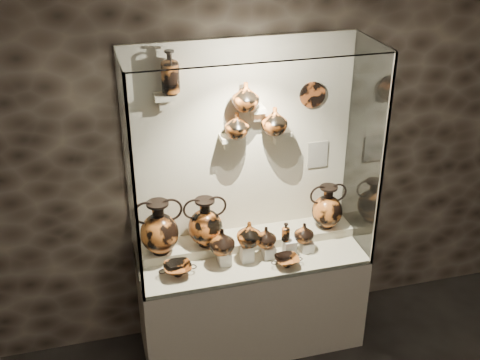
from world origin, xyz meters
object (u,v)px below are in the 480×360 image
(lekythos_small, at_px, (286,231))
(lekythos_tall, at_px, (170,70))
(kylix_left, at_px, (178,269))
(jug_a, at_px, (222,241))
(jug_b, at_px, (249,234))
(ovoid_vase_c, at_px, (274,121))
(amphora_left, at_px, (159,227))
(ovoid_vase_a, at_px, (237,125))
(ovoid_vase_b, at_px, (246,96))
(jug_e, at_px, (304,233))
(amphora_mid, at_px, (205,222))
(kylix_right, at_px, (287,261))
(jug_c, at_px, (266,237))
(amphora_right, at_px, (327,206))

(lekythos_small, height_order, lekythos_tall, lekythos_tall)
(lekythos_small, relative_size, kylix_left, 0.66)
(jug_a, height_order, jug_b, jug_b)
(kylix_left, relative_size, ovoid_vase_c, 1.31)
(lekythos_small, xyz_separation_m, kylix_left, (-0.82, -0.05, -0.15))
(amphora_left, distance_m, ovoid_vase_a, 0.93)
(amphora_left, xyz_separation_m, jug_a, (0.42, -0.17, -0.08))
(lekythos_small, bearing_deg, ovoid_vase_b, 112.37)
(jug_a, distance_m, lekythos_tall, 1.27)
(ovoid_vase_b, bearing_deg, jug_e, -19.94)
(jug_b, bearing_deg, ovoid_vase_c, 62.03)
(lekythos_small, distance_m, kylix_left, 0.84)
(jug_b, xyz_separation_m, jug_e, (0.43, 0.01, -0.07))
(amphora_mid, bearing_deg, ovoid_vase_a, -7.29)
(amphora_mid, height_order, kylix_right, amphora_mid)
(jug_b, relative_size, kylix_right, 0.85)
(jug_e, distance_m, ovoid_vase_c, 0.88)
(jug_c, bearing_deg, ovoid_vase_b, 121.02)
(ovoid_vase_b, xyz_separation_m, ovoid_vase_c, (0.21, 0.00, -0.20))
(kylix_right, bearing_deg, amphora_left, 162.12)
(jug_e, bearing_deg, jug_c, 176.39)
(jug_a, distance_m, ovoid_vase_c, 0.94)
(jug_c, bearing_deg, jug_a, -169.07)
(jug_c, xyz_separation_m, kylix_left, (-0.67, -0.06, -0.12))
(amphora_mid, xyz_separation_m, jug_e, (0.72, -0.17, -0.11))
(amphora_mid, xyz_separation_m, ovoid_vase_b, (0.32, 0.06, 0.92))
(kylix_right, xyz_separation_m, ovoid_vase_b, (-0.21, 0.39, 1.14))
(jug_b, xyz_separation_m, jug_c, (0.13, 0.01, -0.06))
(ovoid_vase_c, bearing_deg, lekythos_small, -78.28)
(jug_a, height_order, ovoid_vase_c, ovoid_vase_c)
(jug_c, distance_m, lekythos_small, 0.15)
(jug_b, bearing_deg, ovoid_vase_a, 114.06)
(amphora_left, height_order, amphora_mid, amphora_left)
(jug_e, xyz_separation_m, lekythos_small, (-0.15, -0.02, 0.05))
(jug_a, xyz_separation_m, jug_b, (0.20, 0.00, 0.03))
(amphora_left, relative_size, lekythos_tall, 1.27)
(jug_b, bearing_deg, jug_c, 22.44)
(amphora_right, bearing_deg, jug_c, -163.84)
(amphora_mid, xyz_separation_m, lekythos_small, (0.56, -0.19, -0.06))
(amphora_left, xyz_separation_m, kylix_right, (0.87, -0.32, -0.24))
(lekythos_small, distance_m, ovoid_vase_c, 0.82)
(amphora_left, xyz_separation_m, ovoid_vase_b, (0.66, 0.07, 0.91))
(amphora_mid, relative_size, jug_a, 1.98)
(lekythos_small, relative_size, ovoid_vase_b, 0.85)
(amphora_left, distance_m, ovoid_vase_b, 1.13)
(amphora_right, height_order, jug_b, amphora_right)
(jug_a, height_order, ovoid_vase_a, ovoid_vase_a)
(amphora_left, bearing_deg, lekythos_tall, 41.90)
(lekythos_tall, height_order, ovoid_vase_c, lekythos_tall)
(kylix_right, relative_size, lekythos_tall, 0.68)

